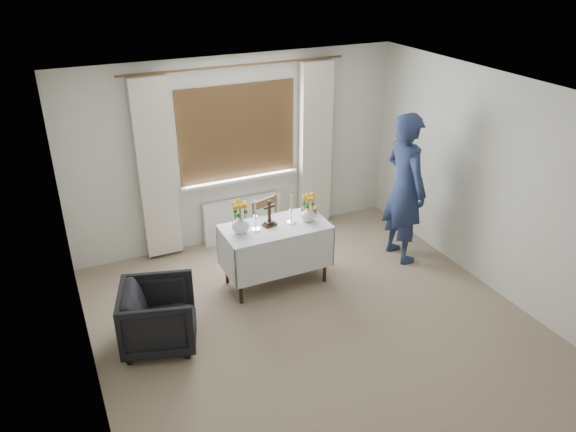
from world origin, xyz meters
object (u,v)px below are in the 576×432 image
at_px(altar_table, 276,255).
at_px(person, 405,188).
at_px(flower_vase_left, 240,224).
at_px(flower_vase_right, 308,214).
at_px(wooden_cross, 269,213).
at_px(wooden_chair, 275,236).
at_px(armchair, 159,316).

relative_size(altar_table, person, 0.64).
bearing_deg(flower_vase_left, flower_vase_right, -4.15).
distance_m(wooden_cross, flower_vase_left, 0.37).
bearing_deg(wooden_chair, altar_table, -129.97).
bearing_deg(wooden_cross, wooden_chair, 43.42).
height_order(wooden_chair, person, person).
bearing_deg(flower_vase_right, wooden_chair, 130.62).
height_order(person, wooden_cross, person).
bearing_deg(armchair, flower_vase_right, -58.85).
distance_m(altar_table, armchair, 1.64).
height_order(wooden_chair, flower_vase_right, flower_vase_right).
bearing_deg(altar_table, person, -3.37).
distance_m(wooden_chair, flower_vase_right, 0.59).
bearing_deg(flower_vase_right, altar_table, 175.54).
xyz_separation_m(person, flower_vase_right, (-1.32, 0.07, -0.12)).
relative_size(person, flower_vase_left, 9.18).
xyz_separation_m(wooden_cross, flower_vase_left, (-0.36, -0.01, -0.05)).
relative_size(wooden_chair, wooden_cross, 2.85).
relative_size(flower_vase_left, flower_vase_right, 1.16).
bearing_deg(altar_table, wooden_cross, 142.81).
height_order(altar_table, flower_vase_right, flower_vase_right).
bearing_deg(armchair, person, -66.05).
height_order(wooden_cross, flower_vase_right, wooden_cross).
bearing_deg(flower_vase_left, person, -3.46).
bearing_deg(flower_vase_left, altar_table, -3.84).
xyz_separation_m(wooden_chair, wooden_cross, (-0.18, -0.26, 0.47)).
bearing_deg(flower_vase_left, armchair, -152.23).
bearing_deg(altar_table, flower_vase_right, -4.46).
distance_m(armchair, person, 3.35).
bearing_deg(wooden_chair, flower_vase_right, -67.37).
height_order(altar_table, person, person).
relative_size(armchair, wooden_cross, 2.31).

